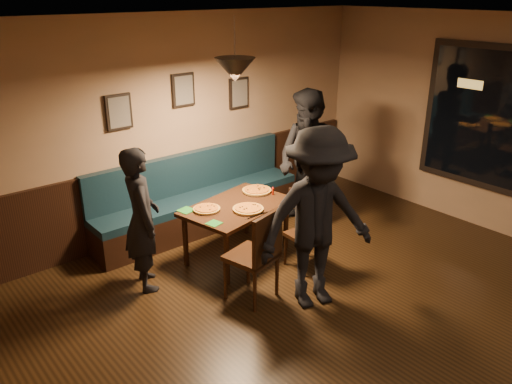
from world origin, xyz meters
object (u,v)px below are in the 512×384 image
booth_bench (199,194)px  diner_right (308,161)px  chair_near_left (251,254)px  soda_glass (292,194)px  chair_near_right (305,233)px  diner_left (142,219)px  dining_table (237,231)px  diner_front (317,220)px  tabasco_bottle (273,191)px

booth_bench → diner_right: size_ratio=1.59×
chair_near_left → soda_glass: (1.03, 0.49, 0.24)m
booth_bench → chair_near_right: booth_bench is taller
chair_near_left → diner_left: diner_left is taller
dining_table → soda_glass: size_ratio=8.05×
diner_front → chair_near_right: bearing=70.6°
chair_near_right → diner_right: bearing=47.0°
soda_glass → diner_left: bearing=166.0°
soda_glass → tabasco_bottle: soda_glass is taller
dining_table → diner_left: bearing=162.6°
chair_near_left → diner_left: bearing=115.2°
chair_near_right → diner_left: size_ratio=0.54×
chair_near_right → diner_right: 1.20m
booth_bench → chair_near_left: (-0.53, -1.73, 0.01)m
booth_bench → chair_near_right: size_ratio=3.53×
soda_glass → booth_bench: bearing=112.3°
chair_near_left → soda_glass: 1.17m
booth_bench → dining_table: bearing=-95.3°
diner_front → tabasco_bottle: 1.38m
booth_bench → diner_right: (1.15, -0.88, 0.44)m
tabasco_bottle → dining_table: bearing=176.9°
chair_near_left → dining_table: bearing=48.2°
diner_front → soda_glass: 1.15m
tabasco_bottle → booth_bench: bearing=115.3°
diner_left → chair_near_right: bearing=-100.1°
booth_bench → chair_near_right: bearing=-77.3°
soda_glass → diner_right: bearing=29.4°
diner_left → diner_right: (2.40, -0.08, 0.15)m
tabasco_bottle → soda_glass: bearing=-79.1°
diner_left → diner_front: bearing=-123.2°
diner_left → diner_right: size_ratio=0.84×
dining_table → soda_glass: (0.59, -0.31, 0.42)m
dining_table → diner_front: bearing=-100.7°
soda_glass → dining_table: bearing=152.5°
booth_bench → diner_right: bearing=-37.5°
booth_bench → chair_near_left: chair_near_left is taller
dining_table → soda_glass: bearing=-38.5°
diner_right → soda_glass: size_ratio=12.02×
diner_left → chair_near_left: bearing=-124.9°
dining_table → diner_right: size_ratio=0.67×
diner_right → soda_glass: diner_right is taller
dining_table → tabasco_bottle: size_ratio=11.61×
chair_near_left → chair_near_right: bearing=-6.5°
diner_front → diner_left: bearing=147.9°
chair_near_left → tabasco_bottle: chair_near_left is taller
dining_table → diner_left: (-1.17, 0.13, 0.45)m
booth_bench → chair_near_right: (0.37, -1.63, -0.08)m
dining_table → tabasco_bottle: tabasco_bottle is taller
chair_near_left → chair_near_right: (0.89, 0.10, -0.09)m
chair_near_left → diner_right: diner_right is taller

